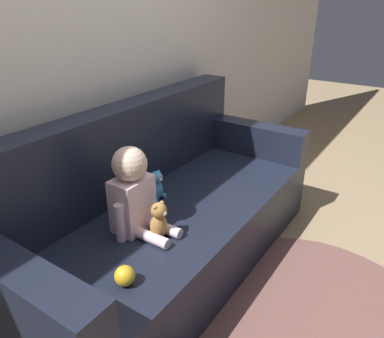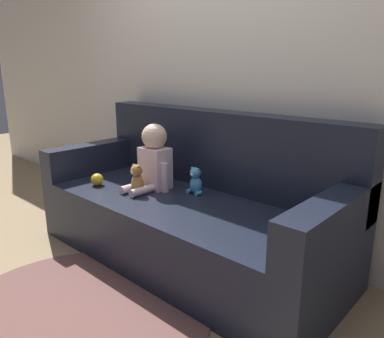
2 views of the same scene
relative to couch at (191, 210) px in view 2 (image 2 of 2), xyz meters
name	(u,v)px [view 2 (image 2 of 2)]	position (x,y,z in m)	size (l,w,h in m)	color
ground_plane	(184,257)	(0.00, -0.07, -0.32)	(12.00, 12.00, 0.00)	#9E8460
wall_back	(236,59)	(0.00, 0.46, 0.98)	(8.00, 0.05, 2.60)	silver
couch	(191,210)	(0.00, 0.00, 0.00)	(2.10, 0.88, 0.96)	black
person_baby	(154,159)	(-0.30, -0.05, 0.31)	(0.29, 0.35, 0.45)	silver
teddy_bear_brown	(137,180)	(-0.30, -0.21, 0.19)	(0.12, 0.09, 0.20)	#AD7A3D
plush_toy_side	(195,181)	(0.00, 0.05, 0.19)	(0.11, 0.08, 0.18)	#4C9EDB
toy_ball	(97,180)	(-0.64, -0.29, 0.14)	(0.09, 0.09, 0.09)	gold
floor_rug	(75,317)	(0.03, -0.91, -0.32)	(1.40, 1.40, 0.01)	brown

